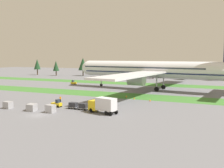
{
  "coord_description": "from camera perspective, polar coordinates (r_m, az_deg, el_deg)",
  "views": [
    {
      "loc": [
        36.87,
        -43.94,
        12.71
      ],
      "look_at": [
        4.18,
        30.99,
        4.0
      ],
      "focal_mm": 41.42,
      "sensor_mm": 36.0,
      "label": 1
    }
  ],
  "objects": [
    {
      "name": "ground_plane",
      "position": [
        58.75,
        -16.14,
        -6.66
      ],
      "size": [
        400.0,
        400.0,
        0.0
      ],
      "primitive_type": "plane",
      "color": "slate"
    },
    {
      "name": "grass_strip_near",
      "position": [
        87.44,
        -1.64,
        -2.28
      ],
      "size": [
        320.0,
        12.14,
        0.01
      ],
      "primitive_type": "cube",
      "color": "#3D752D",
      "rests_on": "ground"
    },
    {
      "name": "grass_strip_far",
      "position": [
        121.01,
        5.7,
        0.02
      ],
      "size": [
        320.0,
        12.14,
        0.01
      ],
      "primitive_type": "cube",
      "color": "#3D752D",
      "rests_on": "ground"
    },
    {
      "name": "airliner",
      "position": [
        99.26,
        9.47,
        3.16
      ],
      "size": [
        66.69,
        82.12,
        21.77
      ],
      "rotation": [
        0.0,
        0.0,
        1.46
      ],
      "color": "white",
      "rests_on": "ground"
    },
    {
      "name": "baggage_tug",
      "position": [
        66.97,
        -12.09,
        -4.29
      ],
      "size": [
        2.66,
        1.42,
        1.97
      ],
      "rotation": [
        0.0,
        0.0,
        1.53
      ],
      "color": "yellow",
      "rests_on": "ground"
    },
    {
      "name": "cargo_dolly_lead",
      "position": [
        64.0,
        -8.54,
        -4.6
      ],
      "size": [
        2.27,
        1.6,
        1.55
      ],
      "rotation": [
        0.0,
        0.0,
        1.53
      ],
      "color": "#A3A3A8",
      "rests_on": "ground"
    },
    {
      "name": "cargo_dolly_second",
      "position": [
        62.42,
        -6.35,
        -4.84
      ],
      "size": [
        2.27,
        1.6,
        1.55
      ],
      "rotation": [
        0.0,
        0.0,
        1.53
      ],
      "color": "#A3A3A8",
      "rests_on": "ground"
    },
    {
      "name": "catering_truck",
      "position": [
        58.17,
        -2.02,
        -4.58
      ],
      "size": [
        7.31,
        3.94,
        3.58
      ],
      "rotation": [
        0.0,
        0.0,
        1.32
      ],
      "color": "yellow",
      "rests_on": "ground"
    },
    {
      "name": "pushback_tractor",
      "position": [
        119.33,
        -8.49,
        0.29
      ],
      "size": [
        2.73,
        1.59,
        1.97
      ],
      "rotation": [
        0.0,
        0.0,
        4.6
      ],
      "color": "yellow",
      "rests_on": "ground"
    },
    {
      "name": "ground_crew_marshaller",
      "position": [
        73.74,
        -11.34,
        -3.22
      ],
      "size": [
        0.36,
        0.53,
        1.74
      ],
      "rotation": [
        0.0,
        0.0,
        4.34
      ],
      "color": "black",
      "rests_on": "ground"
    },
    {
      "name": "uld_container_0",
      "position": [
        68.61,
        -21.97,
        -4.32
      ],
      "size": [
        2.11,
        1.74,
        1.7
      ],
      "primitive_type": "cube",
      "rotation": [
        0.0,
        0.0,
        -0.07
      ],
      "color": "#A3A3A8",
      "rests_on": "ground"
    },
    {
      "name": "uld_container_1",
      "position": [
        64.43,
        -17.22,
        -4.86
      ],
      "size": [
        2.1,
        1.73,
        1.57
      ],
      "primitive_type": "cube",
      "rotation": [
        0.0,
        0.0,
        0.07
      ],
      "color": "#A3A3A8",
      "rests_on": "ground"
    },
    {
      "name": "uld_container_2",
      "position": [
        63.5,
        -17.36,
        -5.01
      ],
      "size": [
        2.07,
        1.69,
        1.59
      ],
      "primitive_type": "cube",
      "rotation": [
        0.0,
        0.0,
        0.05
      ],
      "color": "#A3A3A8",
      "rests_on": "ground"
    },
    {
      "name": "uld_container_3",
      "position": [
        60.72,
        -13.42,
        -5.31
      ],
      "size": [
        2.12,
        1.76,
        1.79
      ],
      "primitive_type": "cube",
      "rotation": [
        0.0,
        0.0,
        -0.08
      ],
      "color": "#A3A3A8",
      "rests_on": "ground"
    },
    {
      "name": "taxiway_marker_0",
      "position": [
        81.34,
        3.19,
        -2.7
      ],
      "size": [
        0.44,
        0.44,
        0.62
      ],
      "primitive_type": "cone",
      "color": "orange",
      "rests_on": "ground"
    },
    {
      "name": "taxiway_marker_1",
      "position": [
        77.87,
        4.92,
        -3.14
      ],
      "size": [
        0.44,
        0.44,
        0.53
      ],
      "primitive_type": "cone",
      "color": "orange",
      "rests_on": "ground"
    },
    {
      "name": "taxiway_marker_2",
      "position": [
        74.64,
        8.4,
        -3.58
      ],
      "size": [
        0.44,
        0.44,
        0.54
      ],
      "primitive_type": "cone",
      "color": "orange",
      "rests_on": "ground"
    },
    {
      "name": "taxiway_marker_3",
      "position": [
        79.68,
        -1.87,
        -2.89
      ],
      "size": [
        0.44,
        0.44,
        0.58
      ],
      "primitive_type": "cone",
      "color": "orange",
      "rests_on": "ground"
    },
    {
      "name": "distant_tree_line",
      "position": [
        151.85,
        7.84,
        3.8
      ],
      "size": [
        169.91,
        11.08,
        12.44
      ],
      "color": "#4C3823",
      "rests_on": "ground"
    }
  ]
}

